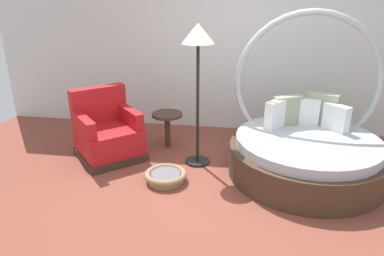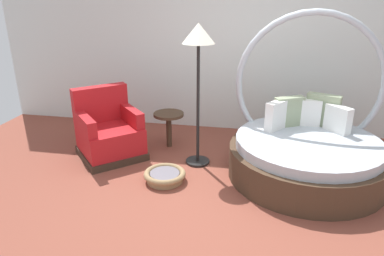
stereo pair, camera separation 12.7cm
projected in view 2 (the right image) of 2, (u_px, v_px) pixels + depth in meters
ground_plane at (221, 194)px, 4.05m from camera, size 8.00×8.00×0.02m
back_wall at (240, 32)px, 5.46m from camera, size 8.00×0.12×3.17m
round_daybed at (306, 146)px, 4.38m from camera, size 1.88×1.88×1.98m
red_armchair at (109, 133)px, 4.89m from camera, size 1.13×1.13×0.94m
pet_basket at (165, 176)px, 4.30m from camera, size 0.51×0.51×0.13m
side_table at (169, 119)px, 5.14m from camera, size 0.44×0.44×0.52m
floor_lamp at (198, 48)px, 4.24m from camera, size 0.40×0.40×1.82m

